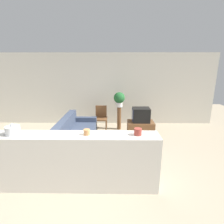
# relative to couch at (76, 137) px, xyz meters

# --- Properties ---
(ground_plane) EXTENTS (14.00, 14.00, 0.00)m
(ground_plane) POSITION_rel_couch_xyz_m (0.37, -1.26, -0.30)
(ground_plane) COLOR tan
(wall_back) EXTENTS (9.00, 0.06, 2.70)m
(wall_back) POSITION_rel_couch_xyz_m (0.37, 2.17, 1.05)
(wall_back) COLOR beige
(wall_back) RESTS_ON ground_plane
(couch) EXTENTS (0.87, 1.97, 0.84)m
(couch) POSITION_rel_couch_xyz_m (0.00, 0.00, 0.00)
(couch) COLOR #384256
(couch) RESTS_ON ground_plane
(tv_stand) EXTENTS (0.85, 0.55, 0.45)m
(tv_stand) POSITION_rel_couch_xyz_m (1.93, 0.97, -0.08)
(tv_stand) COLOR brown
(tv_stand) RESTS_ON ground_plane
(television) EXTENTS (0.56, 0.45, 0.46)m
(television) POSITION_rel_couch_xyz_m (1.92, 0.97, 0.38)
(television) COLOR black
(television) RESTS_ON tv_stand
(wooden_chair) EXTENTS (0.44, 0.44, 0.85)m
(wooden_chair) POSITION_rel_couch_xyz_m (0.58, 1.44, 0.18)
(wooden_chair) COLOR brown
(wooden_chair) RESTS_ON ground_plane
(plant_stand) EXTENTS (0.14, 0.14, 0.83)m
(plant_stand) POSITION_rel_couch_xyz_m (1.23, 1.47, 0.11)
(plant_stand) COLOR brown
(plant_stand) RESTS_ON ground_plane
(potted_plant) EXTENTS (0.39, 0.39, 0.52)m
(potted_plant) POSITION_rel_couch_xyz_m (1.23, 1.47, 0.82)
(potted_plant) COLOR white
(potted_plant) RESTS_ON plant_stand
(foreground_counter) EXTENTS (2.98, 0.44, 1.05)m
(foreground_counter) POSITION_rel_couch_xyz_m (0.37, -1.64, 0.22)
(foreground_counter) COLOR silver
(foreground_counter) RESTS_ON ground_plane
(decorative_bowl) EXTENTS (0.25, 0.25, 0.21)m
(decorative_bowl) POSITION_rel_couch_xyz_m (-0.74, -1.64, 0.83)
(decorative_bowl) COLOR silver
(decorative_bowl) RESTS_ON foreground_counter
(candle_jar) EXTENTS (0.11, 0.11, 0.10)m
(candle_jar) POSITION_rel_couch_xyz_m (0.57, -1.64, 0.80)
(candle_jar) COLOR #C6844C
(candle_jar) RESTS_ON foreground_counter
(coffee_tin) EXTENTS (0.14, 0.14, 0.12)m
(coffee_tin) POSITION_rel_couch_xyz_m (1.47, -1.64, 0.81)
(coffee_tin) COLOR #99382D
(coffee_tin) RESTS_ON foreground_counter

